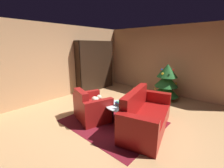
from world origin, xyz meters
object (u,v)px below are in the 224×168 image
coffee_table (121,107)px  book_stack_on_table (119,104)px  bookshelf_unit (97,66)px  bottle_on_table (121,105)px  decorated_tree (166,82)px  armchair_red (91,108)px  couch_red (145,116)px

coffee_table → book_stack_on_table: (-0.02, -0.06, 0.10)m
bookshelf_unit → bottle_on_table: bookshelf_unit is taller
bookshelf_unit → decorated_tree: bookshelf_unit is taller
bottle_on_table → armchair_red: bearing=-167.5°
couch_red → decorated_tree: 2.32m
couch_red → coffee_table: 0.63m
bookshelf_unit → bottle_on_table: size_ratio=8.04×
bottle_on_table → decorated_tree: (0.04, 2.58, 0.09)m
coffee_table → bottle_on_table: (0.12, -0.18, 0.14)m
armchair_red → couch_red: bearing=21.5°
decorated_tree → coffee_table: bearing=-94.0°
couch_red → decorated_tree: bearing=100.9°
coffee_table → decorated_tree: decorated_tree is taller
couch_red → coffee_table: couch_red is taller
armchair_red → decorated_tree: (0.89, 2.77, 0.37)m
coffee_table → bottle_on_table: bottle_on_table is taller
bookshelf_unit → coffee_table: (2.71, -1.73, -0.61)m
armchair_red → coffee_table: size_ratio=1.46×
bookshelf_unit → book_stack_on_table: bearing=-33.5°
couch_red → bottle_on_table: bearing=-144.8°
couch_red → bottle_on_table: couch_red is taller
coffee_table → bookshelf_unit: bearing=147.4°
couch_red → coffee_table: size_ratio=2.54×
bookshelf_unit → decorated_tree: 2.98m
bookshelf_unit → book_stack_on_table: (2.70, -1.79, -0.52)m
decorated_tree → bottle_on_table: bearing=-91.0°
couch_red → decorated_tree: size_ratio=1.52×
armchair_red → couch_red: couch_red is taller
book_stack_on_table → bottle_on_table: bottle_on_table is taller
coffee_table → book_stack_on_table: 0.11m
couch_red → book_stack_on_table: couch_red is taller
book_stack_on_table → decorated_tree: bearing=85.8°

